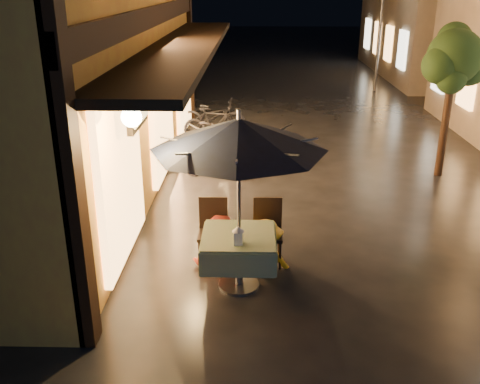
{
  "coord_description": "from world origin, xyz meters",
  "views": [
    {
      "loc": [
        -1.6,
        -6.47,
        3.9
      ],
      "look_at": [
        -1.78,
        0.48,
        1.15
      ],
      "focal_mm": 40.0,
      "sensor_mm": 36.0,
      "label": 1
    }
  ],
  "objects_px": {
    "table_lantern": "(238,234)",
    "person_orange": "(218,217)",
    "person_yellow": "(266,222)",
    "bicycle_0": "(216,160)",
    "patio_umbrella": "(239,134)",
    "cafe_table": "(239,248)"
  },
  "relations": [
    {
      "from": "person_yellow",
      "to": "bicycle_0",
      "type": "height_order",
      "value": "person_yellow"
    },
    {
      "from": "cafe_table",
      "to": "bicycle_0",
      "type": "xyz_separation_m",
      "value": [
        -0.59,
        4.29,
        -0.19
      ]
    },
    {
      "from": "cafe_table",
      "to": "person_yellow",
      "type": "distance_m",
      "value": 0.69
    },
    {
      "from": "patio_umbrella",
      "to": "person_orange",
      "type": "relative_size",
      "value": 1.59
    },
    {
      "from": "table_lantern",
      "to": "person_yellow",
      "type": "height_order",
      "value": "person_yellow"
    },
    {
      "from": "person_yellow",
      "to": "table_lantern",
      "type": "bearing_deg",
      "value": 66.33
    },
    {
      "from": "cafe_table",
      "to": "person_yellow",
      "type": "height_order",
      "value": "person_yellow"
    },
    {
      "from": "patio_umbrella",
      "to": "person_orange",
      "type": "xyz_separation_m",
      "value": [
        -0.32,
        0.59,
        -1.38
      ]
    },
    {
      "from": "table_lantern",
      "to": "person_orange",
      "type": "distance_m",
      "value": 0.93
    },
    {
      "from": "patio_umbrella",
      "to": "bicycle_0",
      "type": "relative_size",
      "value": 1.62
    },
    {
      "from": "patio_umbrella",
      "to": "person_orange",
      "type": "height_order",
      "value": "patio_umbrella"
    },
    {
      "from": "table_lantern",
      "to": "bicycle_0",
      "type": "height_order",
      "value": "table_lantern"
    },
    {
      "from": "table_lantern",
      "to": "person_orange",
      "type": "relative_size",
      "value": 0.16
    },
    {
      "from": "person_yellow",
      "to": "bicycle_0",
      "type": "bearing_deg",
      "value": -75.68
    },
    {
      "from": "table_lantern",
      "to": "bicycle_0",
      "type": "xyz_separation_m",
      "value": [
        -0.59,
        4.56,
        -0.52
      ]
    },
    {
      "from": "table_lantern",
      "to": "person_yellow",
      "type": "relative_size",
      "value": 0.18
    },
    {
      "from": "table_lantern",
      "to": "person_orange",
      "type": "xyz_separation_m",
      "value": [
        -0.32,
        0.86,
        -0.15
      ]
    },
    {
      "from": "cafe_table",
      "to": "person_yellow",
      "type": "xyz_separation_m",
      "value": [
        0.37,
        0.57,
        0.12
      ]
    },
    {
      "from": "person_orange",
      "to": "person_yellow",
      "type": "bearing_deg",
      "value": 169.12
    },
    {
      "from": "patio_umbrella",
      "to": "table_lantern",
      "type": "height_order",
      "value": "patio_umbrella"
    },
    {
      "from": "patio_umbrella",
      "to": "person_yellow",
      "type": "bearing_deg",
      "value": 57.4
    },
    {
      "from": "person_orange",
      "to": "table_lantern",
      "type": "bearing_deg",
      "value": 101.11
    }
  ]
}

